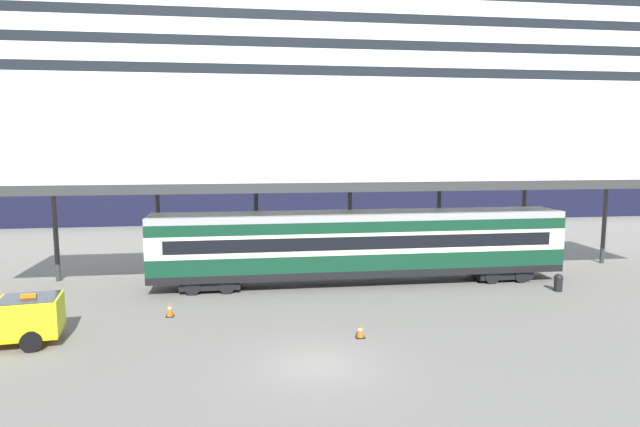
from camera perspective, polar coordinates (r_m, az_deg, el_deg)
The scene contains 8 objects.
ground_plane at distance 20.44m, azimuth -0.24°, elevation -15.46°, with size 400.00×400.00×0.00m, color slate.
cruise_ship at distance 67.25m, azimuth -7.01°, elevation 11.20°, with size 128.20×25.66×36.65m.
platform_canopy at distance 30.92m, azimuth 4.09°, elevation 3.56°, with size 40.20×5.92×6.21m.
train_carriage at distance 30.92m, azimuth 4.21°, elevation -3.17°, with size 23.18×2.81×4.11m.
service_truck at distance 25.08m, azimuth -30.17°, elevation -9.73°, with size 5.43×2.80×2.02m.
traffic_cone_near at distance 26.39m, azimuth -15.45°, elevation -9.62°, with size 0.36×0.36×0.72m.
traffic_cone_mid at distance 22.92m, azimuth 4.23°, elevation -12.11°, with size 0.36×0.36×0.62m.
quay_bollard at distance 32.33m, azimuth 23.67°, elevation -6.56°, with size 0.48×0.48×0.96m.
Camera 1 is at (-2.57, -18.68, 7.89)m, focal length 30.59 mm.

